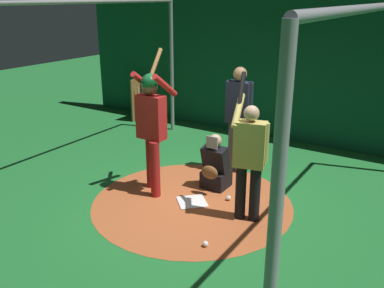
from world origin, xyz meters
name	(u,v)px	position (x,y,z in m)	size (l,w,h in m)	color
ground_plane	(192,202)	(0.00, 0.00, 0.00)	(26.57, 26.57, 0.00)	#1E6B2D
dirt_circle	(192,202)	(0.00, 0.00, 0.00)	(3.05, 3.05, 0.01)	#AD562D
home_plate	(192,202)	(0.00, 0.00, 0.01)	(0.42, 0.42, 0.01)	white
batter	(152,121)	(-0.02, -0.74, 1.18)	(0.68, 0.49, 2.23)	maroon
catcher	(215,167)	(-0.64, 0.04, 0.36)	(0.58, 0.40, 0.93)	black
umpire	(239,114)	(-1.46, 0.02, 1.06)	(0.23, 0.49, 1.87)	#4C4C51
visitor	(249,155)	(-0.01, 0.91, 0.96)	(0.55, 0.56, 2.02)	black
back_wall	(286,63)	(-3.71, 0.00, 1.66)	(0.23, 10.57, 3.29)	#0F472D
cage_frame	(192,67)	(0.00, 0.00, 2.07)	(5.87, 4.82, 2.93)	gray
bat_rack	(147,98)	(-3.47, -3.57, 0.49)	(1.18, 0.21, 1.05)	olive
baseball_0	(229,198)	(-0.35, 0.44, 0.04)	(0.07, 0.07, 0.07)	white
baseball_1	(257,195)	(-0.67, 0.78, 0.04)	(0.07, 0.07, 0.07)	white
baseball_2	(205,244)	(0.92, 0.78, 0.04)	(0.07, 0.07, 0.07)	white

